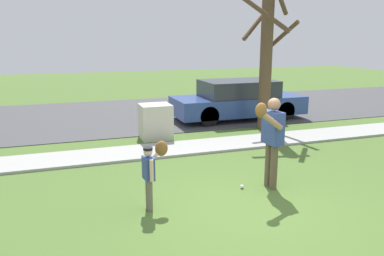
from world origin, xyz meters
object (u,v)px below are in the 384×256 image
object	(u,v)px
utility_cabinet	(156,122)
street_tree_near	(266,54)
baseball	(242,187)
parked_wagon_blue	(238,100)
person_adult	(271,134)
person_child	(152,167)

from	to	relation	value
utility_cabinet	street_tree_near	xyz separation A→B (m)	(3.44, 0.05, 1.80)
baseball	parked_wagon_blue	bearing A→B (deg)	65.11
utility_cabinet	street_tree_near	world-z (taller)	street_tree_near
street_tree_near	parked_wagon_blue	distance (m)	2.32
person_adult	person_child	xyz separation A→B (m)	(-2.28, -0.16, -0.33)
person_adult	person_child	bearing A→B (deg)	-1.31
baseball	parked_wagon_blue	distance (m)	6.46
person_child	utility_cabinet	world-z (taller)	person_child
utility_cabinet	street_tree_near	size ratio (longest dim) A/B	0.23
utility_cabinet	parked_wagon_blue	bearing A→B (deg)	26.93
street_tree_near	utility_cabinet	bearing A→B (deg)	-179.20
person_child	utility_cabinet	size ratio (longest dim) A/B	1.14
street_tree_near	parked_wagon_blue	xyz separation A→B (m)	(-0.09, 1.65, -1.62)
person_adult	baseball	distance (m)	1.13
baseball	street_tree_near	bearing A→B (deg)	56.21
parked_wagon_blue	baseball	bearing A→B (deg)	-114.89
baseball	utility_cabinet	size ratio (longest dim) A/B	0.08
baseball	street_tree_near	size ratio (longest dim) A/B	0.02
baseball	utility_cabinet	distance (m)	4.20
utility_cabinet	baseball	bearing A→B (deg)	-81.13
street_tree_near	person_child	bearing A→B (deg)	-135.69
person_adult	parked_wagon_blue	size ratio (longest dim) A/B	0.38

